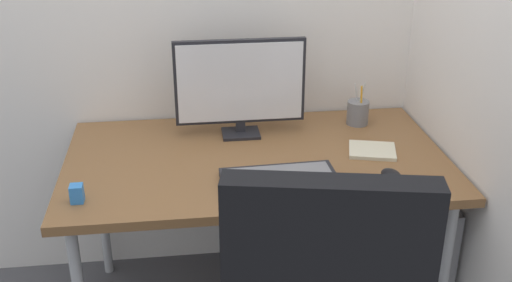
{
  "coord_description": "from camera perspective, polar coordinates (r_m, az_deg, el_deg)",
  "views": [
    {
      "loc": [
        -0.26,
        -2.06,
        1.72
      ],
      "look_at": [
        -0.01,
        -0.08,
        0.81
      ],
      "focal_mm": 43.47,
      "sensor_mm": 36.0,
      "label": 1
    }
  ],
  "objects": [
    {
      "name": "mouse",
      "position": [
        2.19,
        12.32,
        -3.04
      ],
      "size": [
        0.08,
        0.1,
        0.03
      ],
      "primitive_type": "ellipsoid",
      "rotation": [
        0.0,
        0.0,
        0.28
      ],
      "color": "black",
      "rests_on": "desk"
    },
    {
      "name": "desk_clamp_accessory",
      "position": [
        2.08,
        -16.16,
        -4.67
      ],
      "size": [
        0.04,
        0.04,
        0.06
      ],
      "primitive_type": "cube",
      "color": "#337FD8",
      "rests_on": "desk"
    },
    {
      "name": "monitor",
      "position": [
        2.42,
        -1.48,
        5.23
      ],
      "size": [
        0.51,
        0.12,
        0.39
      ],
      "color": "black",
      "rests_on": "desk"
    },
    {
      "name": "filing_cabinet",
      "position": [
        2.58,
        10.94,
        -9.74
      ],
      "size": [
        0.45,
        0.52,
        0.57
      ],
      "color": "gray",
      "rests_on": "ground_plane"
    },
    {
      "name": "keyboard",
      "position": [
        2.13,
        2.1,
        -3.36
      ],
      "size": [
        0.4,
        0.18,
        0.03
      ],
      "color": "black",
      "rests_on": "desk"
    },
    {
      "name": "notebook",
      "position": [
        2.38,
        10.64,
        -0.86
      ],
      "size": [
        0.2,
        0.19,
        0.01
      ],
      "primitive_type": "cube",
      "rotation": [
        0.0,
        0.0,
        -0.26
      ],
      "color": "beige",
      "rests_on": "desk"
    },
    {
      "name": "desk",
      "position": [
        2.33,
        0.01,
        -2.55
      ],
      "size": [
        1.41,
        0.82,
        0.71
      ],
      "color": "brown",
      "rests_on": "ground_plane"
    },
    {
      "name": "pen_holder",
      "position": [
        2.61,
        9.35,
        2.62
      ],
      "size": [
        0.09,
        0.09,
        0.18
      ],
      "color": "slate",
      "rests_on": "desk"
    }
  ]
}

